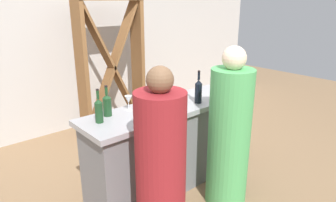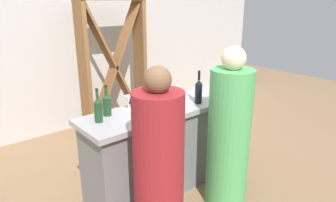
{
  "view_description": "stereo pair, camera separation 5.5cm",
  "coord_description": "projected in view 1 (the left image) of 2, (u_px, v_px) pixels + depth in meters",
  "views": [
    {
      "loc": [
        -1.92,
        -2.21,
        1.92
      ],
      "look_at": [
        0.0,
        0.0,
        0.95
      ],
      "focal_mm": 33.15,
      "sensor_mm": 36.0,
      "label": 1
    },
    {
      "loc": [
        -1.88,
        -2.24,
        1.92
      ],
      "look_at": [
        0.0,
        0.0,
        0.95
      ],
      "focal_mm": 33.15,
      "sensor_mm": 36.0,
      "label": 2
    }
  ],
  "objects": [
    {
      "name": "wine_glass_near_center",
      "position": [
        151.0,
        98.0,
        2.98
      ],
      "size": [
        0.07,
        0.07,
        0.15
      ],
      "color": "white",
      "rests_on": "bar_counter"
    },
    {
      "name": "wine_bottle_center_near_black",
      "position": [
        198.0,
        91.0,
        3.15
      ],
      "size": [
        0.07,
        0.07,
        0.34
      ],
      "color": "black",
      "rests_on": "bar_counter"
    },
    {
      "name": "bar_counter",
      "position": [
        168.0,
        146.0,
        3.24
      ],
      "size": [
        1.84,
        0.56,
        0.9
      ],
      "color": "slate",
      "rests_on": "ground"
    },
    {
      "name": "wine_bottle_second_left_olive_green",
      "position": [
        107.0,
        104.0,
        2.8
      ],
      "size": [
        0.08,
        0.08,
        0.29
      ],
      "color": "#193D1E",
      "rests_on": "bar_counter"
    },
    {
      "name": "person_left_guest",
      "position": [
        161.0,
        168.0,
        2.4
      ],
      "size": [
        0.46,
        0.46,
        1.48
      ],
      "rotation": [
        0.0,
        0.0,
        1.39
      ],
      "color": "maroon",
      "rests_on": "ground"
    },
    {
      "name": "wine_bottle_leftmost_olive_green",
      "position": [
        99.0,
        110.0,
        2.65
      ],
      "size": [
        0.07,
        0.07,
        0.3
      ],
      "color": "#193D1E",
      "rests_on": "bar_counter"
    },
    {
      "name": "ground_plane",
      "position": [
        168.0,
        184.0,
        3.38
      ],
      "size": [
        12.0,
        12.0,
        0.0
      ],
      "primitive_type": "plane",
      "color": "#846647"
    },
    {
      "name": "wine_rack",
      "position": [
        112.0,
        67.0,
        4.48
      ],
      "size": [
        0.99,
        0.28,
        1.96
      ],
      "color": "brown",
      "rests_on": "ground"
    },
    {
      "name": "wine_glass_near_left",
      "position": [
        157.0,
        104.0,
        2.83
      ],
      "size": [
        0.08,
        0.08,
        0.15
      ],
      "color": "white",
      "rests_on": "bar_counter"
    },
    {
      "name": "back_wall",
      "position": [
        69.0,
        36.0,
        4.52
      ],
      "size": [
        8.0,
        0.1,
        2.8
      ],
      "primitive_type": "cube",
      "color": "#BCB7B2",
      "rests_on": "ground"
    },
    {
      "name": "person_center_guest",
      "position": [
        229.0,
        136.0,
        2.89
      ],
      "size": [
        0.5,
        0.5,
        1.54
      ],
      "rotation": [
        0.0,
        0.0,
        1.91
      ],
      "color": "#4CA559",
      "rests_on": "ground"
    },
    {
      "name": "wine_glass_near_right",
      "position": [
        128.0,
        100.0,
        2.94
      ],
      "size": [
        0.07,
        0.07,
        0.15
      ],
      "color": "white",
      "rests_on": "bar_counter"
    }
  ]
}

